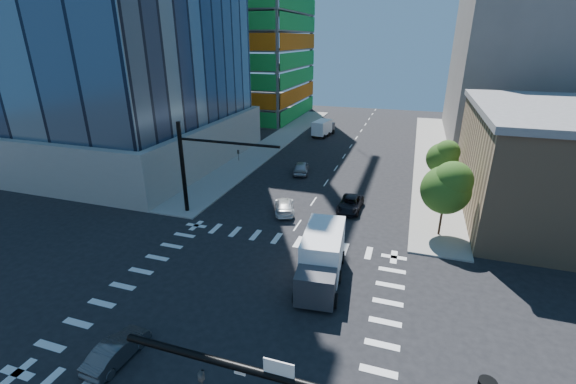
% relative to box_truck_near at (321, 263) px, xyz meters
% --- Properties ---
extents(ground, '(160.00, 160.00, 0.00)m').
position_rel_box_truck_near_xyz_m(ground, '(-4.18, -3.83, -1.58)').
color(ground, black).
rests_on(ground, ground).
extents(road_markings, '(20.00, 20.00, 0.01)m').
position_rel_box_truck_near_xyz_m(road_markings, '(-4.18, -3.83, -1.57)').
color(road_markings, silver).
rests_on(road_markings, ground).
extents(sidewalk_ne, '(5.00, 60.00, 0.15)m').
position_rel_box_truck_near_xyz_m(sidewalk_ne, '(8.32, 36.17, -1.50)').
color(sidewalk_ne, gray).
rests_on(sidewalk_ne, ground).
extents(sidewalk_nw, '(5.00, 60.00, 0.15)m').
position_rel_box_truck_near_xyz_m(sidewalk_nw, '(-16.68, 36.17, -1.50)').
color(sidewalk_nw, gray).
rests_on(sidewalk_nw, ground).
extents(bg_building_ne, '(24.00, 30.00, 28.00)m').
position_rel_box_truck_near_xyz_m(bg_building_ne, '(22.82, 51.17, 12.42)').
color(bg_building_ne, '#68615E').
rests_on(bg_building_ne, ground).
extents(signal_mast_nw, '(10.20, 0.40, 9.00)m').
position_rel_box_truck_near_xyz_m(signal_mast_nw, '(-14.18, 7.67, 3.92)').
color(signal_mast_nw, black).
rests_on(signal_mast_nw, sidewalk_nw).
extents(tree_south, '(4.16, 4.16, 6.82)m').
position_rel_box_truck_near_xyz_m(tree_south, '(8.44, 10.07, 3.11)').
color(tree_south, '#382316').
rests_on(tree_south, sidewalk_ne).
extents(tree_north, '(3.54, 3.52, 5.78)m').
position_rel_box_truck_near_xyz_m(tree_north, '(8.74, 22.07, 2.41)').
color(tree_north, '#382316').
rests_on(tree_north, sidewalk_ne).
extents(car_nb_far, '(2.30, 4.80, 1.32)m').
position_rel_box_truck_near_xyz_m(car_nb_far, '(-0.09, 13.19, -0.92)').
color(car_nb_far, black).
rests_on(car_nb_far, ground).
extents(car_sb_near, '(3.34, 4.97, 1.34)m').
position_rel_box_truck_near_xyz_m(car_sb_near, '(-6.29, 10.65, -0.91)').
color(car_sb_near, white).
rests_on(car_sb_near, ground).
extents(car_sb_mid, '(2.76, 4.91, 1.58)m').
position_rel_box_truck_near_xyz_m(car_sb_mid, '(-8.07, 22.73, -0.79)').
color(car_sb_mid, '#A1A1A8').
rests_on(car_sb_mid, ground).
extents(car_sb_cross, '(1.57, 4.00, 1.30)m').
position_rel_box_truck_near_xyz_m(car_sb_cross, '(-8.77, -10.41, -0.93)').
color(car_sb_cross, '#424347').
rests_on(car_sb_cross, ground).
extents(box_truck_near, '(3.57, 7.06, 3.57)m').
position_rel_box_truck_near_xyz_m(box_truck_near, '(0.00, 0.00, 0.00)').
color(box_truck_near, black).
rests_on(box_truck_near, ground).
extents(box_truck_far, '(3.15, 5.77, 2.87)m').
position_rel_box_truck_near_xyz_m(box_truck_far, '(-10.06, 43.87, -0.31)').
color(box_truck_far, black).
rests_on(box_truck_far, ground).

